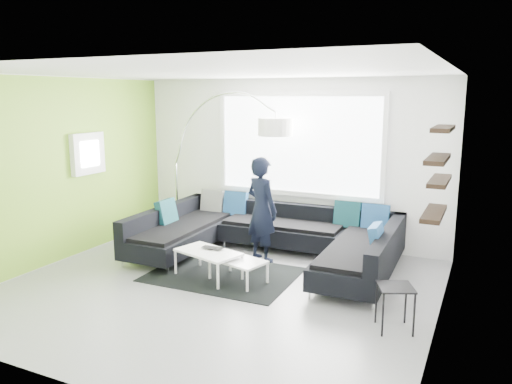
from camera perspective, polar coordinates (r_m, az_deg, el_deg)
ground at (r=6.76m, az=-4.53°, el=-10.91°), size 5.50×5.50×0.00m
room_shell at (r=6.47m, az=-3.58°, el=4.69°), size 5.54×5.04×2.82m
sectional_sofa at (r=7.64m, az=1.08°, el=-5.38°), size 3.89×2.46×0.83m
rug at (r=7.23m, az=-3.80°, el=-9.38°), size 2.06×1.52×0.01m
coffee_table at (r=6.99m, az=-3.80°, el=-8.47°), size 1.31×0.98×0.38m
arc_lamp at (r=9.28m, az=-9.14°, el=3.27°), size 2.55×1.36×2.58m
side_table at (r=5.76m, az=15.55°, el=-12.64°), size 0.48×0.48×0.50m
person at (r=7.59m, az=0.65°, el=-2.02°), size 0.87×0.82×1.62m
laptop at (r=7.07m, az=-5.16°, el=-6.52°), size 0.32×0.21×0.03m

